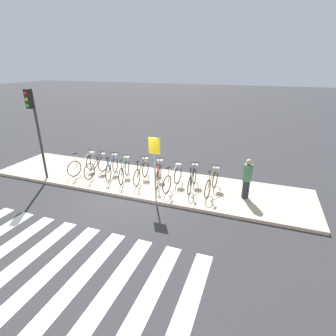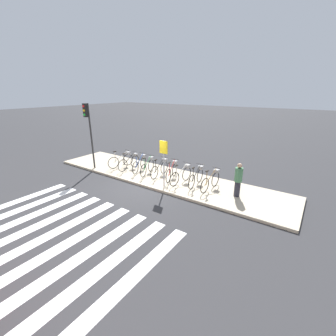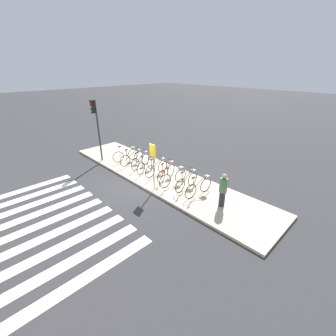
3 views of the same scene
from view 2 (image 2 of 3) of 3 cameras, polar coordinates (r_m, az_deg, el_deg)
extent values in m
plane|color=#2D2D30|center=(11.57, -6.41, -4.82)|extent=(120.00, 120.00, 0.00)
cube|color=#B7A88E|center=(12.65, -1.89, -2.24)|extent=(14.00, 3.08, 0.12)
cube|color=silver|center=(8.61, -35.51, -17.85)|extent=(0.45, 8.00, 0.01)
cube|color=silver|center=(7.90, -32.99, -20.82)|extent=(0.45, 8.00, 0.01)
cube|color=silver|center=(7.22, -29.84, -24.31)|extent=(0.45, 8.00, 0.01)
cube|color=silver|center=(6.61, -25.85, -28.40)|extent=(0.45, 8.00, 0.01)
cube|color=silver|center=(6.06, -20.67, -33.11)|extent=(0.45, 8.00, 0.01)
torus|color=black|center=(14.07, -13.69, 1.29)|extent=(0.23, 0.72, 0.73)
torus|color=black|center=(14.52, -10.15, 2.10)|extent=(0.23, 0.72, 0.73)
cylinder|color=beige|center=(14.20, -11.97, 2.84)|extent=(0.30, 1.00, 0.62)
cylinder|color=beige|center=(14.03, -13.29, 2.69)|extent=(0.04, 0.04, 0.66)
cube|color=black|center=(13.94, -13.40, 4.08)|extent=(0.12, 0.21, 0.04)
cylinder|color=#262626|center=(14.35, -10.29, 4.48)|extent=(0.45, 0.14, 0.02)
cube|color=gray|center=(14.43, -10.07, 3.73)|extent=(0.28, 0.26, 0.18)
torus|color=black|center=(13.46, -11.42, 0.64)|extent=(0.07, 0.73, 0.73)
torus|color=black|center=(14.11, -8.37, 1.69)|extent=(0.07, 0.73, 0.73)
cylinder|color=black|center=(13.69, -9.93, 2.36)|extent=(0.08, 1.03, 0.62)
cylinder|color=black|center=(13.44, -11.07, 2.13)|extent=(0.03, 0.03, 0.66)
cube|color=black|center=(13.35, -11.17, 3.57)|extent=(0.08, 0.20, 0.04)
cylinder|color=#262626|center=(13.93, -8.49, 4.13)|extent=(0.46, 0.05, 0.02)
cube|color=gray|center=(14.02, -8.31, 3.37)|extent=(0.25, 0.21, 0.18)
torus|color=black|center=(12.92, -8.27, 0.04)|extent=(0.22, 0.72, 0.73)
torus|color=black|center=(13.76, -6.29, 1.34)|extent=(0.22, 0.72, 0.73)
cylinder|color=navy|center=(13.25, -7.30, 1.92)|extent=(0.28, 1.00, 0.62)
cylinder|color=navy|center=(12.93, -8.05, 1.61)|extent=(0.04, 0.04, 0.66)
cube|color=black|center=(12.83, -8.12, 3.11)|extent=(0.12, 0.21, 0.04)
cylinder|color=#262626|center=(13.59, -6.39, 3.84)|extent=(0.45, 0.14, 0.02)
cube|color=gray|center=(13.69, -6.26, 3.07)|extent=(0.28, 0.25, 0.18)
torus|color=black|center=(12.41, -6.27, -0.69)|extent=(0.22, 0.72, 0.73)
torus|color=black|center=(13.27, -4.35, 0.71)|extent=(0.22, 0.72, 0.73)
cylinder|color=#267238|center=(12.74, -5.32, 1.29)|extent=(0.28, 1.00, 0.62)
cylinder|color=#267238|center=(12.42, -6.04, 0.95)|extent=(0.04, 0.04, 0.66)
cube|color=black|center=(12.31, -6.10, 2.50)|extent=(0.12, 0.21, 0.04)
cylinder|color=#262626|center=(13.08, -4.42, 3.29)|extent=(0.45, 0.14, 0.02)
cube|color=gray|center=(13.18, -4.31, 2.49)|extent=(0.28, 0.25, 0.18)
torus|color=black|center=(12.07, -3.48, -1.19)|extent=(0.09, 0.73, 0.73)
torus|color=black|center=(12.87, -0.98, 0.16)|extent=(0.09, 0.73, 0.73)
cylinder|color=black|center=(12.36, -2.21, 0.80)|extent=(0.11, 1.03, 0.62)
cylinder|color=black|center=(12.06, -3.14, 0.48)|extent=(0.03, 0.03, 0.66)
cube|color=black|center=(11.96, -3.17, 2.07)|extent=(0.08, 0.20, 0.04)
cylinder|color=#262626|center=(12.68, -1.00, 2.82)|extent=(0.46, 0.06, 0.02)
cube|color=gray|center=(12.78, -0.88, 2.00)|extent=(0.25, 0.22, 0.18)
torus|color=black|center=(11.59, 0.10, -2.03)|extent=(0.22, 0.72, 0.73)
torus|color=black|center=(12.49, 1.66, -0.45)|extent=(0.22, 0.72, 0.73)
cylinder|color=red|center=(11.93, 0.92, 0.12)|extent=(0.29, 1.00, 0.62)
cylinder|color=red|center=(11.60, 0.33, -0.27)|extent=(0.04, 0.04, 0.66)
cube|color=black|center=(11.48, 0.33, 1.38)|extent=(0.12, 0.21, 0.04)
cylinder|color=#262626|center=(12.29, 1.69, 2.29)|extent=(0.45, 0.14, 0.02)
cube|color=gray|center=(12.40, 1.75, 1.45)|extent=(0.28, 0.25, 0.18)
torus|color=black|center=(11.18, 1.64, -2.87)|extent=(0.12, 0.73, 0.73)
torus|color=black|center=(11.92, 4.76, -1.49)|extent=(0.12, 0.73, 0.73)
cylinder|color=beige|center=(11.44, 3.28, -0.77)|extent=(0.16, 1.02, 0.62)
cylinder|color=beige|center=(11.16, 2.12, -1.09)|extent=(0.04, 0.04, 0.66)
cube|color=black|center=(11.04, 2.14, 0.62)|extent=(0.09, 0.21, 0.04)
cylinder|color=#262626|center=(11.71, 4.85, 1.36)|extent=(0.46, 0.08, 0.02)
cube|color=gray|center=(11.82, 4.96, 0.48)|extent=(0.26, 0.23, 0.18)
torus|color=black|center=(10.91, 6.02, -3.54)|extent=(0.09, 0.73, 0.73)
torus|color=black|center=(11.78, 8.09, -1.88)|extent=(0.09, 0.73, 0.73)
cylinder|color=black|center=(11.24, 7.16, -1.28)|extent=(0.10, 1.03, 0.62)
cylinder|color=black|center=(10.91, 6.39, -1.69)|extent=(0.03, 0.03, 0.66)
cube|color=black|center=(10.79, 6.46, 0.06)|extent=(0.08, 0.20, 0.04)
cylinder|color=#262626|center=(11.57, 8.24, 1.00)|extent=(0.46, 0.05, 0.02)
cube|color=gray|center=(11.68, 8.28, 0.11)|extent=(0.25, 0.22, 0.18)
torus|color=black|center=(10.58, 9.30, -4.45)|extent=(0.11, 0.73, 0.73)
torus|color=black|center=(11.40, 11.94, -2.84)|extent=(0.11, 0.73, 0.73)
cylinder|color=olive|center=(10.88, 10.77, -2.18)|extent=(0.13, 1.03, 0.62)
cylinder|color=olive|center=(10.57, 9.79, -2.56)|extent=(0.03, 0.03, 0.66)
cube|color=black|center=(10.44, 9.90, -0.77)|extent=(0.09, 0.21, 0.04)
cylinder|color=#262626|center=(11.19, 12.16, 0.12)|extent=(0.46, 0.07, 0.02)
cube|color=gray|center=(11.30, 12.21, -0.80)|extent=(0.26, 0.22, 0.18)
cylinder|color=#23232D|center=(10.61, 17.15, -5.06)|extent=(0.26, 0.26, 0.72)
cylinder|color=#3F724C|center=(10.36, 17.52, -1.64)|extent=(0.34, 0.34, 0.64)
sphere|color=tan|center=(10.22, 17.75, 0.58)|extent=(0.21, 0.21, 0.21)
cylinder|color=#2D2D2D|center=(14.17, -18.90, 7.46)|extent=(0.10, 0.10, 3.86)
cube|color=black|center=(13.85, -20.21, 13.60)|extent=(0.24, 0.20, 0.75)
sphere|color=red|center=(13.78, -20.66, 14.47)|extent=(0.14, 0.14, 0.14)
sphere|color=gold|center=(13.80, -20.55, 13.52)|extent=(0.14, 0.14, 0.14)
sphere|color=green|center=(13.82, -20.43, 12.58)|extent=(0.14, 0.14, 0.14)
cylinder|color=#99999E|center=(10.66, -1.05, 0.70)|extent=(0.06, 0.06, 2.36)
cube|color=yellow|center=(10.40, -1.14, 5.28)|extent=(0.44, 0.03, 0.60)
camera|label=1|loc=(2.38, -58.91, 15.62)|focal=28.00mm
camera|label=3|loc=(2.73, 87.28, 25.57)|focal=24.00mm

